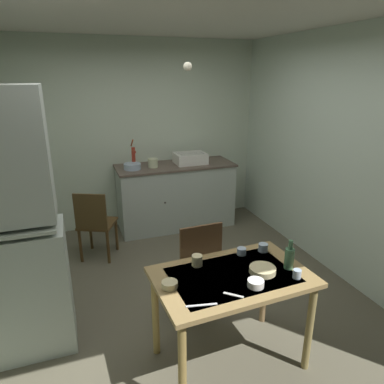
# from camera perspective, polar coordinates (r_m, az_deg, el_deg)

# --- Properties ---
(ground_plane) EXTENTS (5.13, 5.13, 0.00)m
(ground_plane) POSITION_cam_1_polar(r_m,az_deg,el_deg) (3.74, -2.24, -16.83)
(ground_plane) COLOR brown
(wall_back) EXTENTS (3.77, 0.10, 2.64)m
(wall_back) POSITION_cam_1_polar(r_m,az_deg,el_deg) (5.17, -9.57, 9.02)
(wall_back) COLOR beige
(wall_back) RESTS_ON ground
(wall_right) EXTENTS (0.10, 4.23, 2.64)m
(wall_right) POSITION_cam_1_polar(r_m,az_deg,el_deg) (4.11, 23.57, 5.22)
(wall_right) COLOR beige
(wall_right) RESTS_ON ground
(ceiling_slab) EXTENTS (3.77, 4.23, 0.10)m
(ceiling_slab) POSITION_cam_1_polar(r_m,az_deg,el_deg) (3.08, -2.96, 28.47)
(ceiling_slab) COLOR silver
(hutch_cabinet) EXTENTS (0.82, 0.48, 2.10)m
(hutch_cabinet) POSITION_cam_1_polar(r_m,az_deg,el_deg) (3.00, -27.94, -6.89)
(hutch_cabinet) COLOR #A7B2A7
(hutch_cabinet) RESTS_ON ground
(counter_cabinet) EXTENTS (1.68, 0.64, 0.94)m
(counter_cabinet) POSITION_cam_1_polar(r_m,az_deg,el_deg) (5.15, -2.65, -0.58)
(counter_cabinet) COLOR #A7B2A7
(counter_cabinet) RESTS_ON ground
(sink_basin) EXTENTS (0.44, 0.34, 0.15)m
(sink_basin) POSITION_cam_1_polar(r_m,az_deg,el_deg) (5.06, -0.30, 5.54)
(sink_basin) COLOR white
(sink_basin) RESTS_ON counter_cabinet
(hand_pump) EXTENTS (0.05, 0.27, 0.39)m
(hand_pump) POSITION_cam_1_polar(r_m,az_deg,el_deg) (4.89, -9.50, 5.90)
(hand_pump) COLOR maroon
(hand_pump) RESTS_ON counter_cabinet
(mixing_bowl_counter) EXTENTS (0.23, 0.23, 0.08)m
(mixing_bowl_counter) POSITION_cam_1_polar(r_m,az_deg,el_deg) (4.82, -9.69, 4.13)
(mixing_bowl_counter) COLOR #9EB2C6
(mixing_bowl_counter) RESTS_ON counter_cabinet
(stoneware_crock) EXTENTS (0.14, 0.14, 0.12)m
(stoneware_crock) POSITION_cam_1_polar(r_m,az_deg,el_deg) (4.88, -6.38, 4.73)
(stoneware_crock) COLOR beige
(stoneware_crock) RESTS_ON counter_cabinet
(dining_table) EXTENTS (1.17, 0.77, 0.78)m
(dining_table) POSITION_cam_1_polar(r_m,az_deg,el_deg) (2.70, 6.47, -15.20)
(dining_table) COLOR olive
(dining_table) RESTS_ON ground
(chair_far_side) EXTENTS (0.42, 0.42, 0.98)m
(chair_far_side) POSITION_cam_1_polar(r_m,az_deg,el_deg) (3.22, 0.67, -12.46)
(chair_far_side) COLOR #49371B
(chair_far_side) RESTS_ON ground
(chair_by_counter) EXTENTS (0.53, 0.53, 0.88)m
(chair_by_counter) POSITION_cam_1_polar(r_m,az_deg,el_deg) (4.37, -15.46, -4.87)
(chair_by_counter) COLOR #473117
(chair_by_counter) RESTS_ON ground
(serving_bowl_wide) EXTENTS (0.11, 0.11, 0.04)m
(serving_bowl_wide) POSITION_cam_1_polar(r_m,az_deg,el_deg) (2.49, -3.65, -14.79)
(serving_bowl_wide) COLOR beige
(serving_bowl_wide) RESTS_ON dining_table
(soup_bowl_small) EXTENTS (0.12, 0.12, 0.05)m
(soup_bowl_small) POSITION_cam_1_polar(r_m,az_deg,el_deg) (2.53, 10.32, -14.41)
(soup_bowl_small) COLOR white
(soup_bowl_small) RESTS_ON dining_table
(sauce_dish) EXTENTS (0.20, 0.20, 0.04)m
(sauce_dish) POSITION_cam_1_polar(r_m,az_deg,el_deg) (2.70, 11.40, -12.32)
(sauce_dish) COLOR beige
(sauce_dish) RESTS_ON dining_table
(mug_dark) EXTENTS (0.08, 0.08, 0.07)m
(mug_dark) POSITION_cam_1_polar(r_m,az_deg,el_deg) (2.98, 11.50, -8.85)
(mug_dark) COLOR #9EB2C6
(mug_dark) RESTS_ON dining_table
(teacup_cream) EXTENTS (0.06, 0.06, 0.06)m
(teacup_cream) POSITION_cam_1_polar(r_m,az_deg,el_deg) (2.69, 16.72, -12.64)
(teacup_cream) COLOR #9EB2C6
(teacup_cream) RESTS_ON dining_table
(teacup_mint) EXTENTS (0.08, 0.08, 0.06)m
(teacup_mint) POSITION_cam_1_polar(r_m,az_deg,el_deg) (2.91, 8.06, -9.54)
(teacup_mint) COLOR #9EB2C6
(teacup_mint) RESTS_ON dining_table
(mug_tall) EXTENTS (0.08, 0.08, 0.08)m
(mug_tall) POSITION_cam_1_polar(r_m,az_deg,el_deg) (2.72, 0.82, -11.07)
(mug_tall) COLOR beige
(mug_tall) RESTS_ON dining_table
(glass_bottle) EXTENTS (0.07, 0.07, 0.23)m
(glass_bottle) POSITION_cam_1_polar(r_m,az_deg,el_deg) (2.76, 15.57, -10.22)
(glass_bottle) COLOR #4C7F56
(glass_bottle) RESTS_ON dining_table
(table_knife) EXTENTS (0.20, 0.06, 0.00)m
(table_knife) POSITION_cam_1_polar(r_m,az_deg,el_deg) (2.33, 1.57, -17.93)
(table_knife) COLOR silver
(table_knife) RESTS_ON dining_table
(teaspoon_near_bowl) EXTENTS (0.12, 0.11, 0.00)m
(teaspoon_near_bowl) POSITION_cam_1_polar(r_m,az_deg,el_deg) (2.43, 6.77, -16.31)
(teaspoon_near_bowl) COLOR beige
(teaspoon_near_bowl) RESTS_ON dining_table
(pendant_bulb) EXTENTS (0.08, 0.08, 0.08)m
(pendant_bulb) POSITION_cam_1_polar(r_m,az_deg,el_deg) (3.37, -0.71, 19.75)
(pendant_bulb) COLOR #F9EFCC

